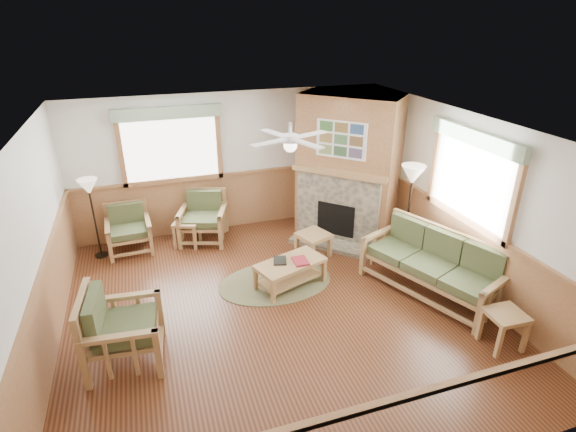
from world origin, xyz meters
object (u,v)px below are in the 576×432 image
object	(u,v)px
floor_lamp_left	(94,219)
armchair_back_right	(203,218)
sofa	(431,265)
end_table_chairs	(187,233)
end_table_sofa	(503,329)
armchair_back_left	(129,230)
floor_lamp_right	(408,214)
coffee_table	(290,274)
armchair_left	(123,327)
footstool	(313,245)

from	to	relation	value
floor_lamp_left	armchair_back_right	bearing A→B (deg)	1.27
sofa	end_table_chairs	distance (m)	4.37
end_table_sofa	armchair_back_left	bearing A→B (deg)	137.13
sofa	floor_lamp_left	distance (m)	5.69
end_table_chairs	floor_lamp_right	distance (m)	4.01
armchair_back_right	coffee_table	bearing A→B (deg)	-43.48
floor_lamp_right	end_table_sofa	bearing A→B (deg)	-90.00
armchair_back_left	armchair_left	world-z (taller)	armchair_left
armchair_left	end_table_chairs	world-z (taller)	armchair_left
coffee_table	floor_lamp_right	size ratio (longest dim) A/B	0.62
end_table_chairs	end_table_sofa	xyz separation A→B (m)	(3.56, -4.13, 0.01)
sofa	end_table_chairs	bearing A→B (deg)	-151.15
coffee_table	sofa	bearing A→B (deg)	-42.34
armchair_back_right	end_table_chairs	xyz separation A→B (m)	(-0.32, -0.12, -0.22)
coffee_table	armchair_back_left	bearing A→B (deg)	120.54
armchair_back_right	coffee_table	size ratio (longest dim) A/B	0.85
sofa	floor_lamp_right	size ratio (longest dim) A/B	1.20
end_table_chairs	armchair_back_right	bearing A→B (deg)	20.38
floor_lamp_left	end_table_sofa	bearing A→B (deg)	-39.52
coffee_table	footstool	distance (m)	1.06
floor_lamp_left	sofa	bearing A→B (deg)	-29.96
floor_lamp_left	armchair_left	bearing A→B (deg)	-81.35
sofa	footstool	bearing A→B (deg)	-163.69
armchair_back_left	floor_lamp_left	distance (m)	0.61
end_table_chairs	footstool	world-z (taller)	end_table_chairs
sofa	footstool	distance (m)	2.11
armchair_back_left	end_table_chairs	xyz separation A→B (m)	(1.02, -0.12, -0.17)
armchair_left	coffee_table	bearing A→B (deg)	-63.94
sofa	armchair_back_right	xyz separation A→B (m)	(-3.06, 2.88, -0.02)
coffee_table	footstool	bearing A→B (deg)	29.13
end_table_sofa	floor_lamp_left	bearing A→B (deg)	140.48
sofa	armchair_back_right	size ratio (longest dim) A/B	2.27
armchair_left	floor_lamp_right	bearing A→B (deg)	-71.30
end_table_sofa	footstool	bearing A→B (deg)	116.02
armchair_back_left	footstool	bearing A→B (deg)	-24.44
armchair_left	armchair_back_left	bearing A→B (deg)	3.83
coffee_table	floor_lamp_right	distance (m)	2.28
coffee_table	footstool	world-z (taller)	footstool
armchair_back_left	end_table_chairs	bearing A→B (deg)	-9.43
coffee_table	floor_lamp_left	distance (m)	3.58
end_table_chairs	armchair_left	bearing A→B (deg)	-111.06
sofa	armchair_back_left	xyz separation A→B (m)	(-4.40, 2.88, -0.06)
armchair_left	floor_lamp_right	world-z (taller)	floor_lamp_right
end_table_chairs	end_table_sofa	size ratio (longest dim) A/B	0.96
end_table_chairs	floor_lamp_left	world-z (taller)	floor_lamp_left
coffee_table	end_table_sofa	distance (m)	3.10
armchair_left	footstool	world-z (taller)	armchair_left
footstool	floor_lamp_right	bearing A→B (deg)	-23.07
armchair_back_right	coffee_table	world-z (taller)	armchair_back_right
floor_lamp_left	floor_lamp_right	bearing A→B (deg)	-19.67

